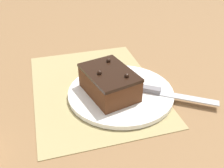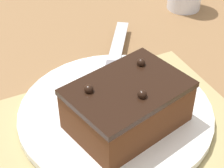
# 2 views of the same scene
# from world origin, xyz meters

# --- Properties ---
(ground_plane) EXTENTS (3.00, 3.00, 0.00)m
(ground_plane) POSITION_xyz_m (0.00, 0.00, 0.00)
(ground_plane) COLOR olive
(placemat_woven) EXTENTS (0.46, 0.34, 0.00)m
(placemat_woven) POSITION_xyz_m (0.00, 0.00, 0.00)
(placemat_woven) COLOR tan
(placemat_woven) RESTS_ON ground_plane
(cake_plate) EXTENTS (0.28, 0.28, 0.01)m
(cake_plate) POSITION_xyz_m (0.06, 0.06, 0.01)
(cake_plate) COLOR white
(cake_plate) RESTS_ON placemat_woven
(chocolate_cake) EXTENTS (0.18, 0.14, 0.08)m
(chocolate_cake) POSITION_xyz_m (0.06, 0.03, 0.05)
(chocolate_cake) COLOR #512D19
(chocolate_cake) RESTS_ON cake_plate
(serving_knife) EXTENTS (0.14, 0.19, 0.01)m
(serving_knife) POSITION_xyz_m (0.10, 0.16, 0.02)
(serving_knife) COLOR slate
(serving_knife) RESTS_ON cake_plate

